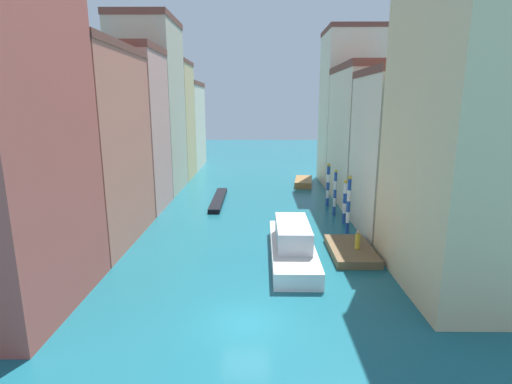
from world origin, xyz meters
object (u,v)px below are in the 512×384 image
person_on_dock (358,240)px  mooring_pole_1 (345,201)px  mooring_pole_3 (328,184)px  gondola_black (218,200)px  waterfront_dock (351,251)px  mooring_pole_2 (335,192)px  mooring_pole_0 (348,204)px  motorboat_0 (303,182)px  mooring_pole_4 (328,183)px  vaporetto_white (292,244)px

person_on_dock → mooring_pole_1: bearing=84.5°
mooring_pole_3 → gondola_black: 12.31m
waterfront_dock → mooring_pole_2: mooring_pole_2 is taller
waterfront_dock → mooring_pole_0: (0.77, 4.82, 2.28)m
mooring_pole_3 → person_on_dock: bearing=-91.1°
mooring_pole_1 → motorboat_0: (-1.83, 17.48, -1.71)m
person_on_dock → motorboat_0: bearing=92.4°
motorboat_0 → person_on_dock: bearing=-87.6°
mooring_pole_0 → mooring_pole_1: (0.36, 2.97, -0.46)m
mooring_pole_1 → mooring_pole_4: mooring_pole_4 is taller
person_on_dock → mooring_pole_3: 14.37m
person_on_dock → gondola_black: size_ratio=0.13×
mooring_pole_1 → mooring_pole_2: bearing=99.0°
waterfront_dock → mooring_pole_1: size_ratio=1.37×
mooring_pole_3 → motorboat_0: size_ratio=0.77×
mooring_pole_0 → mooring_pole_4: bearing=89.2°
vaporetto_white → motorboat_0: (3.70, 25.91, -0.62)m
mooring_pole_1 → motorboat_0: size_ratio=0.67×
gondola_black → mooring_pole_3: bearing=-7.9°
mooring_pole_4 → vaporetto_white: size_ratio=0.41×
mooring_pole_2 → mooring_pole_1: bearing=-81.0°
mooring_pole_2 → mooring_pole_3: (-0.07, 3.55, 0.04)m
mooring_pole_1 → vaporetto_white: bearing=-123.2°
mooring_pole_4 → gondola_black: size_ratio=0.43×
mooring_pole_1 → mooring_pole_3: mooring_pole_3 is taller
mooring_pole_4 → gondola_black: (-12.30, 0.17, -2.02)m
mooring_pole_4 → waterfront_dock: bearing=-93.4°
mooring_pole_0 → mooring_pole_4: size_ratio=1.14×
mooring_pole_3 → gondola_black: (-12.01, 1.67, -2.15)m
mooring_pole_1 → mooring_pole_3: bearing=94.6°
mooring_pole_2 → motorboat_0: size_ratio=0.75×
gondola_black → motorboat_0: bearing=41.9°
mooring_pole_3 → vaporetto_white: size_ratio=0.44×
waterfront_dock → vaporetto_white: 4.49m
mooring_pole_3 → vaporetto_white: (-5.03, -14.64, -1.38)m
gondola_black → mooring_pole_1: bearing=-32.2°
mooring_pole_3 → motorboat_0: mooring_pole_3 is taller
mooring_pole_1 → mooring_pole_4: (-0.21, 7.72, 0.16)m
waterfront_dock → person_on_dock: bearing=-40.8°
mooring_pole_0 → motorboat_0: mooring_pole_0 is taller
mooring_pole_0 → mooring_pole_3: bearing=90.8°
mooring_pole_3 → motorboat_0: bearing=96.7°
mooring_pole_2 → vaporetto_white: bearing=-114.7°
waterfront_dock → person_on_dock: person_on_dock is taller
vaporetto_white → gondola_black: size_ratio=1.05×
waterfront_dock → mooring_pole_3: (0.64, 14.01, 2.10)m
person_on_dock → vaporetto_white: bearing=-176.1°
mooring_pole_2 → vaporetto_white: (-5.10, -11.09, -1.33)m
vaporetto_white → mooring_pole_0: bearing=46.6°
mooring_pole_1 → motorboat_0: bearing=96.0°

